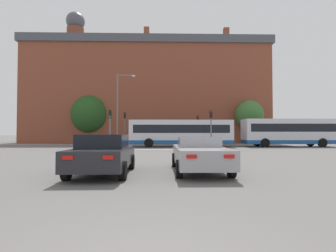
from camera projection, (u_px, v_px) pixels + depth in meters
The scene contains 17 objects.
stop_line_strip at pixel (159, 149), 24.97m from camera, with size 7.46×0.30×0.01m, color silver.
far_pavement at pixel (160, 144), 37.10m from camera, with size 68.29×2.50×0.01m, color gray.
brick_civic_building at pixel (148, 94), 46.63m from camera, with size 39.59×14.23×23.16m.
car_saloon_left at pixel (104, 154), 9.93m from camera, with size 2.09×4.43×1.50m.
car_roadster_right at pixel (199, 154), 10.60m from camera, with size 2.04×4.94×1.39m.
bus_crossing_lead at pixel (181, 133), 29.80m from camera, with size 11.56×2.72×3.04m.
bus_crossing_trailing at pixel (288, 132), 30.24m from camera, with size 10.43×2.65×3.18m.
traffic_light_near_left at pixel (110, 123), 26.16m from camera, with size 0.26×0.31×3.87m.
traffic_light_near_right at pixel (211, 123), 26.40m from camera, with size 0.26×0.31×3.85m.
traffic_light_far_right at pixel (198, 125), 36.45m from camera, with size 0.26×0.31×4.01m.
traffic_light_far_left at pixel (125, 123), 36.75m from camera, with size 0.26×0.31×4.49m.
street_lamp_junction at pixel (120, 103), 29.94m from camera, with size 2.15×0.36×8.37m.
pedestrian_waiting at pixel (132, 137), 37.89m from camera, with size 0.33×0.45×1.82m.
pedestrian_walking_east at pixel (165, 137), 36.90m from camera, with size 0.37×0.46×1.79m.
pedestrian_walking_west at pixel (130, 137), 37.57m from camera, with size 0.36×0.45×1.63m.
tree_by_building at pixel (90, 114), 40.16m from camera, with size 5.57×5.57×7.40m.
tree_kerbside at pixel (249, 115), 39.04m from camera, with size 4.15×4.15×6.47m.
Camera 1 is at (0.22, -2.65, 1.55)m, focal length 28.00 mm.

